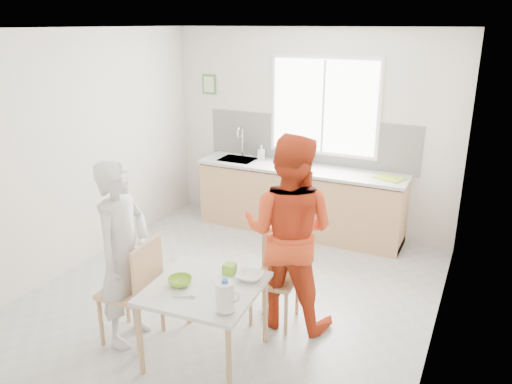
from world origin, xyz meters
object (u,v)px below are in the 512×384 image
(bowl_green, at_px, (180,281))
(milk_jug, at_px, (226,296))
(bowl_white, at_px, (250,276))
(dining_table, at_px, (205,294))
(chair_far, at_px, (277,272))
(wine_bottle_b, at_px, (307,154))
(person_white, at_px, (124,254))
(chair_left, at_px, (137,287))
(wine_bottle_a, at_px, (293,154))
(person_red, at_px, (289,232))

(bowl_green, height_order, milk_jug, milk_jug)
(bowl_white, bearing_deg, dining_table, -135.90)
(chair_far, bearing_deg, milk_jug, -91.37)
(bowl_white, bearing_deg, wine_bottle_b, 100.65)
(person_white, bearing_deg, chair_left, -90.00)
(bowl_green, distance_m, wine_bottle_a, 3.05)
(dining_table, distance_m, chair_left, 0.68)
(person_white, xyz_separation_m, bowl_green, (0.58, -0.01, -0.12))
(bowl_green, relative_size, wine_bottle_a, 0.63)
(chair_left, height_order, person_white, person_white)
(person_white, distance_m, bowl_green, 0.60)
(bowl_white, bearing_deg, milk_jug, -83.13)
(person_red, xyz_separation_m, milk_jug, (-0.06, -1.09, -0.10))
(dining_table, xyz_separation_m, wine_bottle_b, (-0.24, 3.05, 0.46))
(person_white, distance_m, wine_bottle_a, 3.04)
(bowl_green, height_order, wine_bottle_b, wine_bottle_b)
(chair_far, height_order, bowl_green, chair_far)
(chair_far, bearing_deg, chair_left, -141.46)
(bowl_green, bearing_deg, chair_left, 178.29)
(chair_left, bearing_deg, person_white, -90.00)
(bowl_white, relative_size, wine_bottle_b, 0.75)
(bowl_green, distance_m, bowl_white, 0.58)
(bowl_green, distance_m, wine_bottle_b, 3.14)
(chair_far, distance_m, bowl_white, 0.61)
(bowl_white, bearing_deg, chair_left, -161.33)
(chair_left, bearing_deg, bowl_white, 104.37)
(dining_table, xyz_separation_m, person_white, (-0.78, -0.06, 0.22))
(wine_bottle_a, bearing_deg, dining_table, -82.01)
(person_white, relative_size, person_red, 0.91)
(bowl_green, xyz_separation_m, milk_jug, (0.54, -0.19, 0.10))
(bowl_white, height_order, wine_bottle_a, wine_bottle_a)
(dining_table, xyz_separation_m, bowl_green, (-0.20, -0.06, 0.10))
(dining_table, height_order, milk_jug, milk_jug)
(bowl_green, bearing_deg, dining_table, 18.33)
(person_white, xyz_separation_m, wine_bottle_a, (0.36, 3.01, 0.24))
(chair_left, height_order, person_red, person_red)
(person_white, height_order, wine_bottle_a, person_white)
(chair_left, relative_size, bowl_green, 4.84)
(wine_bottle_b, bearing_deg, person_red, -73.77)
(wine_bottle_a, bearing_deg, wine_bottle_b, 30.72)
(chair_left, distance_m, person_red, 1.44)
(chair_far, relative_size, milk_jug, 3.54)
(milk_jug, height_order, wine_bottle_b, wine_bottle_b)
(person_white, xyz_separation_m, person_red, (1.18, 0.89, 0.08))
(chair_left, bearing_deg, dining_table, 90.00)
(person_red, height_order, bowl_white, person_red)
(dining_table, relative_size, person_white, 0.57)
(dining_table, xyz_separation_m, chair_left, (-0.67, -0.05, -0.07))
(wine_bottle_b, bearing_deg, wine_bottle_a, -149.28)
(dining_table, xyz_separation_m, person_red, (0.40, 0.83, 0.31))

